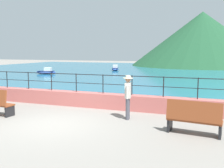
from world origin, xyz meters
name	(u,v)px	position (x,y,z in m)	size (l,w,h in m)	color
ground_plane	(53,124)	(0.00, 0.00, 0.00)	(120.00, 120.00, 0.00)	gray
promenade_wall	(90,100)	(0.00, 3.20, 0.35)	(20.00, 0.56, 0.70)	#BC605B
railing	(89,80)	(0.00, 3.20, 1.31)	(18.44, 0.04, 0.90)	black
lake_water	(163,72)	(0.00, 25.84, 0.03)	(64.00, 44.32, 0.06)	#236B89
hill_main	(202,39)	(4.35, 42.95, 4.96)	(25.89, 25.89, 9.92)	#1E4C2D
bench_far	(194,118)	(4.93, 0.51, 0.56)	(1.75, 0.75, 1.13)	brown
person_walking	(128,95)	(2.39, 1.65, 0.98)	(0.38, 0.56, 1.75)	#4C4C56
bollard	(3,99)	(-4.44, 2.28, 0.26)	(0.24, 0.24, 0.53)	gray
boat_0	(115,68)	(-6.49, 25.40, 0.33)	(1.48, 2.46, 0.76)	#2D4C9E
boat_3	(46,72)	(-12.17, 17.39, 0.33)	(2.46, 1.50, 0.76)	#2D4C9E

